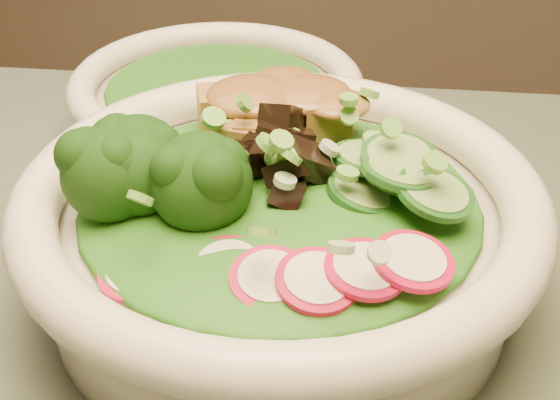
# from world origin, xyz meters

# --- Properties ---
(salad_bowl) EXTENTS (0.31, 0.31, 0.08)m
(salad_bowl) POSITION_xyz_m (-0.12, 0.09, 0.79)
(salad_bowl) COLOR white
(salad_bowl) RESTS_ON dining_table
(side_bowl) EXTENTS (0.23, 0.23, 0.06)m
(side_bowl) POSITION_xyz_m (-0.19, 0.28, 0.78)
(side_bowl) COLOR white
(side_bowl) RESTS_ON dining_table
(lettuce_bed) EXTENTS (0.23, 0.23, 0.03)m
(lettuce_bed) POSITION_xyz_m (-0.12, 0.09, 0.82)
(lettuce_bed) COLOR #1C5712
(lettuce_bed) RESTS_ON salad_bowl
(side_lettuce) EXTENTS (0.16, 0.16, 0.02)m
(side_lettuce) POSITION_xyz_m (-0.19, 0.28, 0.80)
(side_lettuce) COLOR #1C5712
(side_lettuce) RESTS_ON side_bowl
(broccoli_florets) EXTENTS (0.10, 0.08, 0.05)m
(broccoli_florets) POSITION_xyz_m (-0.19, 0.08, 0.84)
(broccoli_florets) COLOR black
(broccoli_florets) RESTS_ON salad_bowl
(radish_slices) EXTENTS (0.13, 0.05, 0.02)m
(radish_slices) POSITION_xyz_m (-0.10, 0.02, 0.82)
(radish_slices) COLOR #B40D38
(radish_slices) RESTS_ON salad_bowl
(cucumber_slices) EXTENTS (0.08, 0.08, 0.04)m
(cucumber_slices) POSITION_xyz_m (-0.04, 0.11, 0.83)
(cucumber_slices) COLOR #97B966
(cucumber_slices) RESTS_ON salad_bowl
(mushroom_heap) EXTENTS (0.08, 0.08, 0.05)m
(mushroom_heap) POSITION_xyz_m (-0.12, 0.11, 0.83)
(mushroom_heap) COLOR black
(mushroom_heap) RESTS_ON salad_bowl
(tofu_cubes) EXTENTS (0.11, 0.07, 0.04)m
(tofu_cubes) POSITION_xyz_m (-0.13, 0.17, 0.83)
(tofu_cubes) COLOR olive
(tofu_cubes) RESTS_ON salad_bowl
(peanut_sauce) EXTENTS (0.08, 0.06, 0.02)m
(peanut_sauce) POSITION_xyz_m (-0.13, 0.17, 0.85)
(peanut_sauce) COLOR brown
(peanut_sauce) RESTS_ON tofu_cubes
(scallion_garnish) EXTENTS (0.22, 0.22, 0.03)m
(scallion_garnish) POSITION_xyz_m (-0.12, 0.09, 0.85)
(scallion_garnish) COLOR #68B03E
(scallion_garnish) RESTS_ON salad_bowl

